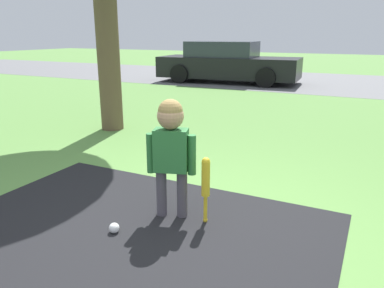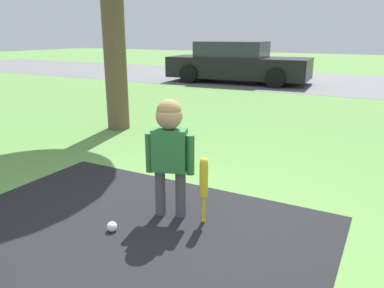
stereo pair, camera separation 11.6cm
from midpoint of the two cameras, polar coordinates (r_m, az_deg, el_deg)
ground_plane at (r=3.08m, az=-0.56°, el=-13.99°), size 60.00×60.00×0.00m
street_strip at (r=13.37m, az=22.91°, el=8.51°), size 40.00×6.00×0.01m
child at (r=3.16m, az=-2.40°, el=0.27°), size 0.41×0.24×1.05m
baseball_bat at (r=3.14m, az=2.87°, el=-5.68°), size 0.07×0.07×0.59m
sports_ball at (r=3.19m, az=-11.05°, el=-12.27°), size 0.09×0.09×0.09m
parked_car at (r=12.64m, az=7.12°, el=12.09°), size 4.65×2.10×1.32m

